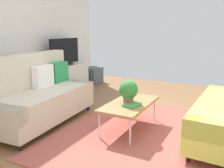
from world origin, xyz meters
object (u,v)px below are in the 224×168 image
at_px(bottle_1, 57,62).
at_px(bottle_2, 60,63).
at_px(tv_console, 65,78).
at_px(table_book_0, 132,105).
at_px(vase_0, 46,64).
at_px(tv, 65,52).
at_px(coffee_table, 130,105).
at_px(potted_plant, 128,91).
at_px(storage_trunk, 93,75).
at_px(couch_beige, 39,95).
at_px(bottle_0, 54,64).

height_order(bottle_1, bottle_2, bottle_1).
height_order(tv_console, table_book_0, tv_console).
bearing_deg(vase_0, table_book_0, -111.59).
distance_m(tv, bottle_1, 0.37).
distance_m(coffee_table, potted_plant, 0.23).
distance_m(storage_trunk, bottle_1, 1.51).
bearing_deg(tv_console, couch_beige, -153.17).
bearing_deg(vase_0, bottle_2, -13.59).
bearing_deg(potted_plant, bottle_0, 65.03).
distance_m(tv_console, table_book_0, 2.90).
height_order(coffee_table, tv_console, tv_console).
relative_size(couch_beige, bottle_0, 11.30).
xyz_separation_m(couch_beige, bottle_1, (1.51, 0.88, 0.30)).
relative_size(vase_0, bottle_0, 1.11).
bearing_deg(tv_console, tv, -90.00).
bearing_deg(couch_beige, tv, -157.58).
height_order(tv_console, bottle_2, bottle_2).
bearing_deg(bottle_0, table_book_0, -115.54).
xyz_separation_m(couch_beige, tv_console, (1.82, 0.92, -0.13)).
bearing_deg(couch_beige, bottle_1, -153.63).
bearing_deg(potted_plant, table_book_0, -128.04).
height_order(couch_beige, vase_0, couch_beige).
distance_m(tv, table_book_0, 2.93).
xyz_separation_m(tv_console, bottle_1, (-0.31, -0.04, 0.43)).
relative_size(couch_beige, table_book_0, 8.14).
bearing_deg(storage_trunk, tv_console, 174.81).
height_order(storage_trunk, bottle_1, bottle_1).
xyz_separation_m(coffee_table, tv, (1.43, 2.32, 0.56)).
bearing_deg(couch_beige, tv_console, -157.08).
bearing_deg(tv_console, coffee_table, -121.43).
bearing_deg(couch_beige, storage_trunk, -168.22).
relative_size(tv_console, bottle_0, 8.10).
distance_m(table_book_0, bottle_0, 2.67).
bearing_deg(bottle_1, bottle_0, 180.00).
relative_size(coffee_table, table_book_0, 4.58).
xyz_separation_m(vase_0, bottle_0, (0.16, -0.09, -0.01)).
xyz_separation_m(couch_beige, storage_trunk, (2.92, 0.82, -0.23)).
xyz_separation_m(couch_beige, potted_plant, (0.33, -1.43, 0.17)).
bearing_deg(tv_console, vase_0, 175.07).
relative_size(tv, bottle_0, 5.78).
xyz_separation_m(couch_beige, table_book_0, (0.25, -1.52, -0.01)).
bearing_deg(tv_console, bottle_2, -169.10).
relative_size(table_book_0, vase_0, 1.25).
relative_size(storage_trunk, vase_0, 2.72).
relative_size(bottle_1, bottle_2, 1.20).
xyz_separation_m(tv_console, vase_0, (-0.58, 0.05, 0.42)).
bearing_deg(vase_0, tv, -6.88).
distance_m(tv_console, potted_plant, 2.80).
relative_size(tv, bottle_2, 5.67).
bearing_deg(table_book_0, coffee_table, 35.82).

